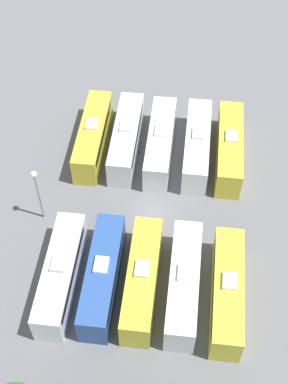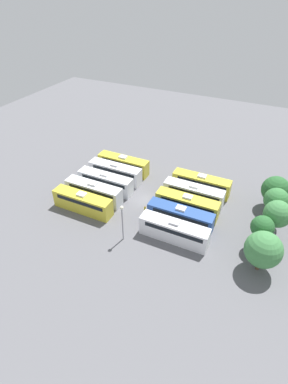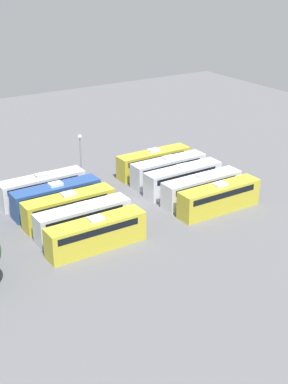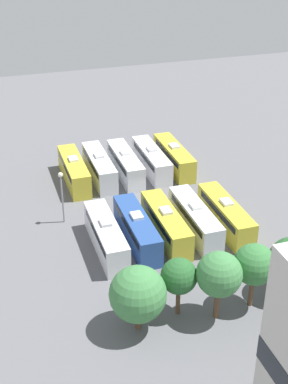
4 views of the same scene
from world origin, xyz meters
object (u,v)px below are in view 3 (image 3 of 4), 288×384
at_px(bus_9, 42,188).
at_px(light_pole, 80,149).
at_px(bus_1, 202,188).
at_px(worker_person, 105,194).
at_px(bus_4, 153,162).
at_px(bus_2, 183,178).
at_px(bus_7, 69,207).
at_px(bus_3, 168,169).
at_px(bus_5, 96,233).
at_px(bus_8, 56,197).
at_px(bus_6, 83,219).
at_px(bus_0, 219,197).

relative_size(bus_9, light_pole, 1.65).
xyz_separation_m(bus_1, worker_person, (7.17, 10.14, -1.10)).
height_order(bus_1, bus_4, same).
relative_size(bus_2, bus_7, 1.00).
bearing_deg(bus_2, bus_4, -1.33).
distance_m(bus_3, bus_9, 17.55).
relative_size(bus_5, light_pole, 1.65).
bearing_deg(bus_5, bus_8, -1.47).
distance_m(bus_5, bus_9, 14.54).
height_order(bus_2, bus_7, same).
distance_m(bus_6, light_pole, 16.08).
xyz_separation_m(bus_7, bus_8, (3.49, 0.03, 0.00)).
xyz_separation_m(bus_1, light_pole, (14.48, 9.78, 2.80)).
distance_m(bus_4, bus_7, 18.34).
xyz_separation_m(bus_6, bus_8, (7.12, 0.05, 0.00)).
xyz_separation_m(bus_1, bus_6, (0.24, 16.70, 0.00)).
distance_m(bus_7, light_pole, 12.98).
height_order(bus_9, worker_person, bus_9).
distance_m(bus_0, bus_9, 22.34).
distance_m(bus_2, bus_9, 18.40).
relative_size(bus_0, light_pole, 1.65).
bearing_deg(bus_0, bus_6, 77.61).
bearing_deg(bus_6, bus_3, -66.40).
xyz_separation_m(bus_2, bus_5, (-7.42, 16.95, 0.00)).
xyz_separation_m(bus_5, bus_8, (10.88, -0.28, 0.00)).
relative_size(bus_7, worker_person, 6.80).
height_order(bus_3, bus_6, same).
bearing_deg(bus_8, light_pole, -44.38).
distance_m(bus_2, worker_person, 10.64).
distance_m(bus_5, worker_person, 12.76).
bearing_deg(light_pole, bus_9, 115.49).
relative_size(bus_2, bus_9, 1.00).
distance_m(bus_0, bus_6, 17.09).
bearing_deg(worker_person, light_pole, -2.83).
relative_size(bus_0, bus_7, 1.00).
bearing_deg(light_pole, worker_person, 177.17).
bearing_deg(light_pole, bus_4, -108.38).
relative_size(bus_6, bus_7, 1.00).
distance_m(bus_4, bus_8, 17.28).
height_order(bus_1, light_pole, light_pole).
relative_size(bus_2, bus_4, 1.00).
xyz_separation_m(bus_0, bus_6, (3.67, 16.69, 0.00)).
xyz_separation_m(bus_1, bus_8, (7.36, 16.75, 0.00)).
xyz_separation_m(bus_8, light_pole, (7.12, -6.97, 2.80)).
height_order(bus_9, light_pole, light_pole).
distance_m(bus_5, light_pole, 19.60).
distance_m(bus_0, bus_5, 17.02).
height_order(bus_2, worker_person, bus_2).
xyz_separation_m(bus_1, bus_9, (11.02, 17.04, 0.00)).
distance_m(bus_4, worker_person, 11.05).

